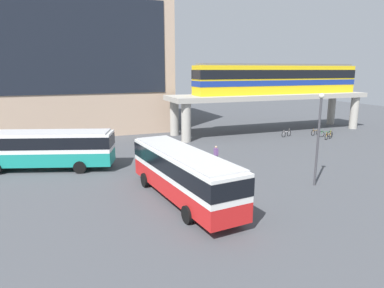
{
  "coord_description": "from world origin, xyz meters",
  "views": [
    {
      "loc": [
        -8.53,
        -20.52,
        8.12
      ],
      "look_at": [
        1.07,
        4.53,
        2.2
      ],
      "focal_mm": 31.49,
      "sensor_mm": 36.0,
      "label": 1
    }
  ],
  "objects_px": {
    "bus_main": "(183,170)",
    "bus_secondary": "(45,146)",
    "station_building": "(56,56)",
    "bicycle_silver": "(286,134)",
    "bicycle_green": "(326,134)",
    "train": "(278,78)",
    "bicycle_orange": "(328,136)",
    "pedestrian_near_building": "(216,155)",
    "bicycle_brown": "(316,132)"
  },
  "relations": [
    {
      "from": "bus_main",
      "to": "pedestrian_near_building",
      "type": "xyz_separation_m",
      "value": [
        5.55,
        6.94,
        -1.23
      ]
    },
    {
      "from": "bicycle_silver",
      "to": "train",
      "type": "bearing_deg",
      "value": 75.62
    },
    {
      "from": "bus_main",
      "to": "bicycle_silver",
      "type": "relative_size",
      "value": 6.49
    },
    {
      "from": "train",
      "to": "bicycle_green",
      "type": "bearing_deg",
      "value": -58.15
    },
    {
      "from": "bus_main",
      "to": "bicycle_brown",
      "type": "height_order",
      "value": "bus_main"
    },
    {
      "from": "bus_secondary",
      "to": "bicycle_brown",
      "type": "bearing_deg",
      "value": 7.49
    },
    {
      "from": "train",
      "to": "pedestrian_near_building",
      "type": "height_order",
      "value": "train"
    },
    {
      "from": "bicycle_orange",
      "to": "pedestrian_near_building",
      "type": "height_order",
      "value": "pedestrian_near_building"
    },
    {
      "from": "bicycle_green",
      "to": "pedestrian_near_building",
      "type": "distance_m",
      "value": 18.98
    },
    {
      "from": "bus_secondary",
      "to": "pedestrian_near_building",
      "type": "bearing_deg",
      "value": -14.17
    },
    {
      "from": "train",
      "to": "bus_main",
      "type": "relative_size",
      "value": 2.06
    },
    {
      "from": "train",
      "to": "bicycle_silver",
      "type": "relative_size",
      "value": 13.39
    },
    {
      "from": "bus_main",
      "to": "bicycle_orange",
      "type": "xyz_separation_m",
      "value": [
        22.74,
        11.99,
        -1.63
      ]
    },
    {
      "from": "station_building",
      "to": "bicycle_orange",
      "type": "height_order",
      "value": "station_building"
    },
    {
      "from": "bicycle_brown",
      "to": "bicycle_green",
      "type": "bearing_deg",
      "value": -74.27
    },
    {
      "from": "station_building",
      "to": "bicycle_orange",
      "type": "distance_m",
      "value": 36.42
    },
    {
      "from": "station_building",
      "to": "train",
      "type": "bearing_deg",
      "value": -23.44
    },
    {
      "from": "bicycle_green",
      "to": "bus_main",
      "type": "bearing_deg",
      "value": -150.58
    },
    {
      "from": "bicycle_green",
      "to": "bicycle_silver",
      "type": "height_order",
      "value": "same"
    },
    {
      "from": "station_building",
      "to": "pedestrian_near_building",
      "type": "bearing_deg",
      "value": -61.86
    },
    {
      "from": "station_building",
      "to": "bicycle_green",
      "type": "bearing_deg",
      "value": -29.61
    },
    {
      "from": "bicycle_brown",
      "to": "pedestrian_near_building",
      "type": "bearing_deg",
      "value": -156.44
    },
    {
      "from": "station_building",
      "to": "bus_secondary",
      "type": "distance_m",
      "value": 21.66
    },
    {
      "from": "bicycle_silver",
      "to": "station_building",
      "type": "bearing_deg",
      "value": 149.31
    },
    {
      "from": "bus_secondary",
      "to": "bicycle_silver",
      "type": "relative_size",
      "value": 6.5
    },
    {
      "from": "bus_secondary",
      "to": "pedestrian_near_building",
      "type": "distance_m",
      "value": 14.39
    },
    {
      "from": "bicycle_brown",
      "to": "bicycle_orange",
      "type": "height_order",
      "value": "same"
    },
    {
      "from": "bicycle_green",
      "to": "train",
      "type": "bearing_deg",
      "value": 121.85
    },
    {
      "from": "station_building",
      "to": "bicycle_silver",
      "type": "bearing_deg",
      "value": -30.69
    },
    {
      "from": "bicycle_brown",
      "to": "bicycle_silver",
      "type": "distance_m",
      "value": 4.11
    },
    {
      "from": "bicycle_brown",
      "to": "bicycle_green",
      "type": "xyz_separation_m",
      "value": [
        0.38,
        -1.36,
        0.0
      ]
    },
    {
      "from": "bicycle_green",
      "to": "pedestrian_near_building",
      "type": "bearing_deg",
      "value": -160.66
    },
    {
      "from": "bus_main",
      "to": "bicycle_brown",
      "type": "bearing_deg",
      "value": 32.3
    },
    {
      "from": "train",
      "to": "bicycle_silver",
      "type": "xyz_separation_m",
      "value": [
        -0.96,
        -3.75,
        -6.65
      ]
    },
    {
      "from": "bus_secondary",
      "to": "bicycle_orange",
      "type": "bearing_deg",
      "value": 2.84
    },
    {
      "from": "bicycle_green",
      "to": "bicycle_silver",
      "type": "xyz_separation_m",
      "value": [
        -4.46,
        1.87,
        0.0
      ]
    },
    {
      "from": "bicycle_orange",
      "to": "pedestrian_near_building",
      "type": "xyz_separation_m",
      "value": [
        -17.19,
        -5.05,
        0.4
      ]
    },
    {
      "from": "train",
      "to": "bus_main",
      "type": "xyz_separation_m",
      "value": [
        -19.96,
        -18.85,
        -5.02
      ]
    },
    {
      "from": "bicycle_brown",
      "to": "train",
      "type": "bearing_deg",
      "value": 126.09
    },
    {
      "from": "bicycle_silver",
      "to": "bicycle_orange",
      "type": "relative_size",
      "value": 1.03
    },
    {
      "from": "station_building",
      "to": "bicycle_silver",
      "type": "relative_size",
      "value": 16.46
    },
    {
      "from": "train",
      "to": "pedestrian_near_building",
      "type": "bearing_deg",
      "value": -140.41
    },
    {
      "from": "bicycle_orange",
      "to": "bicycle_green",
      "type": "bearing_deg",
      "value": 60.07
    },
    {
      "from": "bus_main",
      "to": "bus_secondary",
      "type": "relative_size",
      "value": 1.0
    },
    {
      "from": "station_building",
      "to": "bicycle_green",
      "type": "xyz_separation_m",
      "value": [
        30.55,
        -17.36,
        -9.5
      ]
    },
    {
      "from": "train",
      "to": "bicycle_brown",
      "type": "bearing_deg",
      "value": -53.91
    },
    {
      "from": "station_building",
      "to": "bicycle_orange",
      "type": "bearing_deg",
      "value": -31.93
    },
    {
      "from": "train",
      "to": "bus_secondary",
      "type": "bearing_deg",
      "value": -163.46
    },
    {
      "from": "train",
      "to": "bicycle_orange",
      "type": "bearing_deg",
      "value": -67.92
    },
    {
      "from": "station_building",
      "to": "bicycle_green",
      "type": "relative_size",
      "value": 16.76
    }
  ]
}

